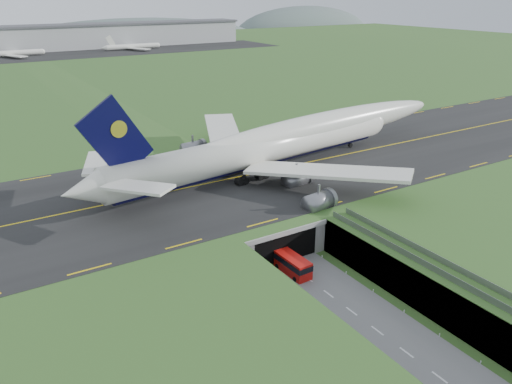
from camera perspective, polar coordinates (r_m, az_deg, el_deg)
ground at (r=77.42m, az=6.85°, el=-10.58°), size 900.00×900.00×0.00m
airfield_deck at (r=75.86m, az=6.96°, el=-8.67°), size 800.00×800.00×6.00m
trench_road at (r=72.72m, az=10.60°, el=-13.13°), size 12.00×75.00×0.20m
taxiway at (r=99.67m, az=-4.75°, el=1.12°), size 800.00×44.00×0.18m
tunnel_portal at (r=87.69m, az=0.20°, el=-3.79°), size 17.00×22.30×6.00m
guideway at (r=71.15m, az=24.04°, el=-10.70°), size 3.00×53.00×7.05m
jumbo_jet at (r=107.82m, az=3.61°, el=5.87°), size 98.88×62.44×20.82m
shuttle_tram at (r=79.33m, az=4.18°, el=-8.26°), size 2.89×7.13×2.89m
cargo_terminal at (r=353.27m, az=-25.81°, el=15.47°), size 320.00×67.00×15.60m
distant_hills at (r=493.98m, az=-19.90°, el=15.49°), size 700.00×91.00×60.00m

